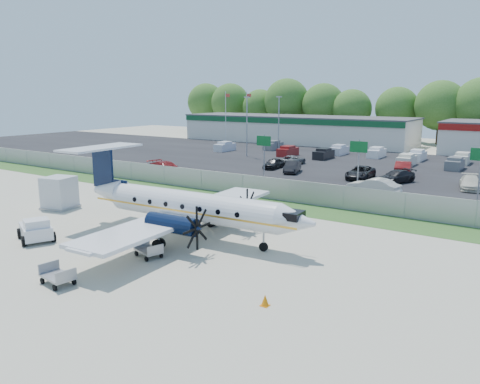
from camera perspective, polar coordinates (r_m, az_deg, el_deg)
The scene contains 30 objects.
ground at distance 30.70m, azimuth -6.24°, elevation -6.13°, with size 170.00×170.00×0.00m, color #B4AE98.
grass_verge at distance 40.28m, azimuth 4.73°, elevation -1.73°, with size 170.00×4.00×0.02m, color #2D561E.
access_road at distance 46.39m, azimuth 8.92°, elevation -0.02°, with size 170.00×8.00×0.02m, color black.
parking_lot at distance 65.80m, azimuth 16.64°, elevation 3.11°, with size 170.00×32.00×0.02m, color black.
perimeter_fence at distance 41.79m, azimuth 6.08°, elevation 0.13°, with size 120.00×0.06×1.99m.
building_west at distance 94.82m, azimuth 6.71°, elevation 7.64°, with size 46.40×12.40×5.24m.
sign_left at distance 52.93m, azimuth 2.93°, elevation 5.51°, with size 1.80×0.26×5.00m.
sign_mid at distance 48.29m, azimuth 14.26°, elevation 4.55°, with size 1.80×0.26×5.00m.
flagpole_west at distance 94.84m, azimuth -1.72°, elevation 9.54°, with size 1.06×0.12×10.00m.
flagpole_east at distance 92.04m, azimuth 0.86°, elevation 9.48°, with size 1.06×0.12×10.00m.
light_pole_nw at distance 71.88m, azimuth 0.84°, elevation 8.49°, with size 0.90×0.35×9.09m.
light_pole_sw at distance 80.46m, azimuth 4.75°, elevation 8.80°, with size 0.90×0.35×9.09m.
tree_line at distance 98.62m, azimuth 22.54°, elevation 5.45°, with size 112.00×6.00×14.00m, color #325E1B, non-canonical shape.
aircraft at distance 31.23m, azimuth -6.35°, elevation -1.65°, with size 18.27×18.02×5.66m.
pushback_tug at distance 33.49m, azimuth -23.61°, elevation -4.23°, with size 3.32×2.98×1.53m.
baggage_cart_near at distance 25.66m, azimuth -21.34°, elevation -9.50°, with size 1.99×1.36×0.97m.
baggage_cart_far at distance 28.29m, azimuth -11.09°, elevation -6.95°, with size 1.99×1.52×0.92m.
service_container at distance 42.09m, azimuth -21.16°, elevation -0.18°, with size 2.88×2.88×2.68m.
cone_nose at distance 21.80m, azimuth 3.07°, elevation -13.06°, with size 0.39×0.39×0.55m.
cone_starboard_wing at distance 35.26m, azimuth -3.13°, elevation -3.29°, with size 0.36×0.36×0.51m.
road_car_west at distance 55.82m, azimuth -8.93°, elevation 1.96°, with size 2.34×5.76×1.67m, color maroon.
road_car_mid at distance 46.29m, azimuth 15.86°, elevation -0.38°, with size 1.74×5.00×1.65m, color beige.
parked_car_a at distance 60.62m, azimuth 4.09°, elevation 2.86°, with size 1.59×3.96×1.35m, color black.
parked_car_b at distance 57.75m, azimuth 6.38°, elevation 2.36°, with size 1.53×4.38×1.44m, color black.
parked_car_c at distance 54.85m, azimuth 14.42°, elevation 1.56°, with size 2.41×5.23×1.45m, color black.
parked_car_d at distance 53.40m, azimuth 18.46°, elevation 1.05°, with size 1.95×4.80×1.39m, color black.
parked_car_e at distance 52.69m, azimuth 26.20°, elevation 0.30°, with size 1.92×4.71×1.37m, color beige.
parked_car_f at distance 64.34m, azimuth 6.41°, elevation 3.33°, with size 2.14×4.64×1.29m, color #595B5E.
parked_car_g at distance 59.22m, azimuth 19.24°, elevation 2.01°, with size 1.75×5.02×1.65m, color maroon.
far_parking_rows at distance 70.56m, azimuth 17.85°, elevation 3.58°, with size 56.00×10.00×1.60m, color gray, non-canonical shape.
Camera 1 is at (18.83, -22.34, 9.43)m, focal length 35.00 mm.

